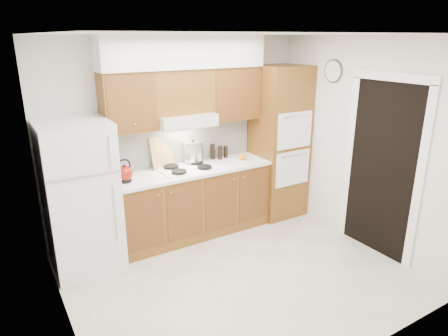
% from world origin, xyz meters
% --- Properties ---
extents(floor, '(3.60, 3.60, 0.00)m').
position_xyz_m(floor, '(0.00, 0.00, 0.00)').
color(floor, '#B9B1A2').
rests_on(floor, ground).
extents(ceiling, '(3.60, 3.60, 0.00)m').
position_xyz_m(ceiling, '(0.00, 0.00, 2.60)').
color(ceiling, white).
rests_on(ceiling, wall_back).
extents(wall_back, '(3.60, 0.02, 2.60)m').
position_xyz_m(wall_back, '(0.00, 1.50, 1.30)').
color(wall_back, silver).
rests_on(wall_back, floor).
extents(wall_left, '(0.02, 3.00, 2.60)m').
position_xyz_m(wall_left, '(-1.80, 0.00, 1.30)').
color(wall_left, silver).
rests_on(wall_left, floor).
extents(wall_right, '(0.02, 3.00, 2.60)m').
position_xyz_m(wall_right, '(1.80, 0.00, 1.30)').
color(wall_right, silver).
rests_on(wall_right, floor).
extents(fridge, '(0.75, 0.72, 1.72)m').
position_xyz_m(fridge, '(-1.41, 1.14, 0.86)').
color(fridge, white).
rests_on(fridge, floor).
extents(base_cabinets, '(2.11, 0.60, 0.90)m').
position_xyz_m(base_cabinets, '(0.02, 1.20, 0.45)').
color(base_cabinets, brown).
rests_on(base_cabinets, floor).
extents(countertop, '(2.13, 0.62, 0.04)m').
position_xyz_m(countertop, '(0.03, 1.19, 0.92)').
color(countertop, white).
rests_on(countertop, base_cabinets).
extents(backsplash, '(2.11, 0.03, 0.56)m').
position_xyz_m(backsplash, '(0.02, 1.49, 1.22)').
color(backsplash, white).
rests_on(backsplash, countertop).
extents(oven_cabinet, '(0.70, 0.65, 2.20)m').
position_xyz_m(oven_cabinet, '(1.44, 1.18, 1.10)').
color(oven_cabinet, brown).
rests_on(oven_cabinet, floor).
extents(upper_cab_left, '(0.63, 0.33, 0.70)m').
position_xyz_m(upper_cab_left, '(-0.71, 1.33, 1.85)').
color(upper_cab_left, brown).
rests_on(upper_cab_left, wall_back).
extents(upper_cab_right, '(0.73, 0.33, 0.70)m').
position_xyz_m(upper_cab_right, '(0.72, 1.33, 1.85)').
color(upper_cab_right, brown).
rests_on(upper_cab_right, wall_back).
extents(range_hood, '(0.75, 0.45, 0.15)m').
position_xyz_m(range_hood, '(-0.02, 1.27, 1.57)').
color(range_hood, silver).
rests_on(range_hood, wall_back).
extents(upper_cab_over_hood, '(0.75, 0.33, 0.55)m').
position_xyz_m(upper_cab_over_hood, '(-0.02, 1.33, 1.92)').
color(upper_cab_over_hood, brown).
rests_on(upper_cab_over_hood, range_hood).
extents(soffit, '(2.13, 0.36, 0.40)m').
position_xyz_m(soffit, '(0.03, 1.32, 2.40)').
color(soffit, silver).
rests_on(soffit, wall_back).
extents(cooktop, '(0.74, 0.50, 0.01)m').
position_xyz_m(cooktop, '(-0.02, 1.21, 0.95)').
color(cooktop, white).
rests_on(cooktop, countertop).
extents(doorway, '(0.02, 0.90, 2.10)m').
position_xyz_m(doorway, '(1.79, -0.35, 1.05)').
color(doorway, black).
rests_on(doorway, floor).
extents(wall_clock, '(0.02, 0.30, 0.30)m').
position_xyz_m(wall_clock, '(1.79, 0.55, 2.15)').
color(wall_clock, '#3F3833').
rests_on(wall_clock, wall_right).
extents(kettle, '(0.24, 0.24, 0.19)m').
position_xyz_m(kettle, '(-0.88, 1.15, 1.04)').
color(kettle, maroon).
rests_on(kettle, countertop).
extents(cutting_board, '(0.33, 0.17, 0.42)m').
position_xyz_m(cutting_board, '(-0.28, 1.45, 1.14)').
color(cutting_board, tan).
rests_on(cutting_board, countertop).
extents(stock_pot, '(0.32, 0.32, 0.26)m').
position_xyz_m(stock_pot, '(0.15, 1.39, 1.10)').
color(stock_pot, silver).
rests_on(stock_pot, cooktop).
extents(condiment_a, '(0.07, 0.07, 0.22)m').
position_xyz_m(condiment_a, '(0.47, 1.42, 1.05)').
color(condiment_a, black).
rests_on(condiment_a, countertop).
extents(condiment_b, '(0.08, 0.08, 0.19)m').
position_xyz_m(condiment_b, '(0.55, 1.36, 1.04)').
color(condiment_b, black).
rests_on(condiment_b, countertop).
extents(condiment_c, '(0.06, 0.06, 0.17)m').
position_xyz_m(condiment_c, '(0.66, 1.39, 1.02)').
color(condiment_c, black).
rests_on(condiment_c, countertop).
extents(orange_near, '(0.09, 0.09, 0.08)m').
position_xyz_m(orange_near, '(0.82, 1.17, 0.98)').
color(orange_near, orange).
rests_on(orange_near, countertop).
extents(orange_far, '(0.08, 0.08, 0.08)m').
position_xyz_m(orange_far, '(0.79, 1.17, 0.98)').
color(orange_far, orange).
rests_on(orange_far, countertop).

